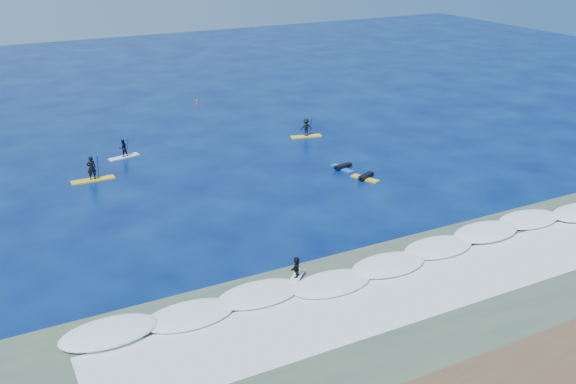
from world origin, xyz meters
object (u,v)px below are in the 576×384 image
sup_paddler_left (92,172)px  sup_paddler_center (123,150)px  prone_paddler_far (342,167)px  marker_buoy (197,102)px  sup_paddler_right (306,129)px  prone_paddler_near (365,177)px  wave_surfer (296,269)px

sup_paddler_left → sup_paddler_center: size_ratio=1.23×
prone_paddler_far → marker_buoy: (-3.43, 25.01, 0.09)m
sup_paddler_center → prone_paddler_far: 18.70m
sup_paddler_left → sup_paddler_right: (20.13, 2.10, 0.07)m
prone_paddler_near → sup_paddler_left: bearing=40.6°
wave_surfer → prone_paddler_far: bearing=5.1°
wave_surfer → sup_paddler_right: bearing=15.0°
prone_paddler_near → prone_paddler_far: bearing=-14.3°
sup_paddler_center → sup_paddler_right: (16.65, -2.12, 0.11)m
sup_paddler_center → marker_buoy: size_ratio=4.64×
sup_paddler_left → marker_buoy: size_ratio=5.71×
sup_paddler_left → sup_paddler_center: 5.47m
prone_paddler_near → marker_buoy: (-3.85, 27.74, 0.09)m
sup_paddler_left → prone_paddler_near: sup_paddler_left is taller
prone_paddler_near → wave_surfer: 16.48m
sup_paddler_left → marker_buoy: bearing=51.3°
wave_surfer → marker_buoy: bearing=33.1°
marker_buoy → prone_paddler_near: bearing=-82.1°
sup_paddler_center → sup_paddler_left: bearing=-142.6°
prone_paddler_near → marker_buoy: size_ratio=4.09×
sup_paddler_left → sup_paddler_right: bearing=7.0°
sup_paddler_left → prone_paddler_far: size_ratio=1.40×
sup_paddler_left → sup_paddler_center: sup_paddler_left is taller
sup_paddler_right → prone_paddler_near: sup_paddler_right is taller
sup_paddler_center → sup_paddler_right: bearing=-20.2°
sup_paddler_right → prone_paddler_far: sup_paddler_right is taller
sup_paddler_right → sup_paddler_left: bearing=-161.2°
sup_paddler_left → marker_buoy: 23.73m
sup_paddler_center → prone_paddler_near: size_ratio=1.13×
sup_paddler_right → prone_paddler_far: 9.03m
sup_paddler_left → sup_paddler_center: (3.49, 4.22, -0.04)m
prone_paddler_near → prone_paddler_far: prone_paddler_near is taller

